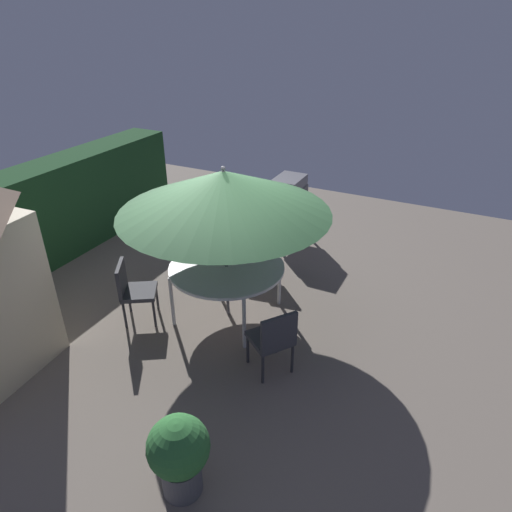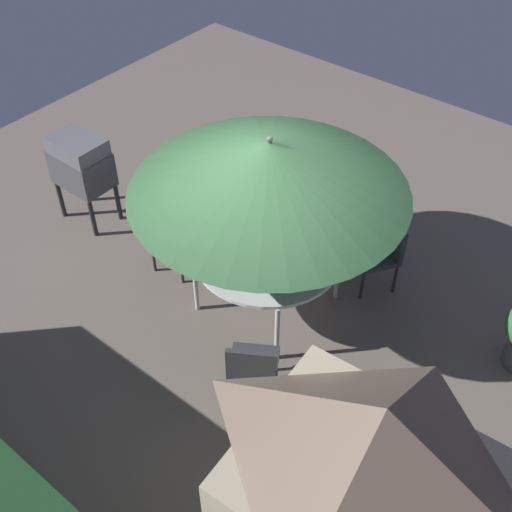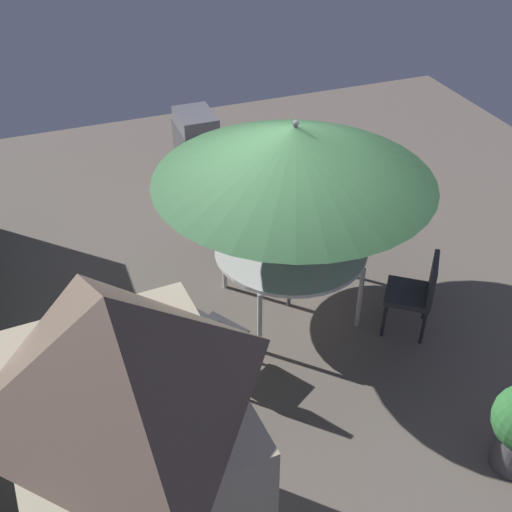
# 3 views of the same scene
# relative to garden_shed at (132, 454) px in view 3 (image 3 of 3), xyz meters

# --- Properties ---
(ground_plane) EXTENTS (11.00, 11.00, 0.00)m
(ground_plane) POSITION_rel_garden_shed_xyz_m (2.39, -1.98, -1.32)
(ground_plane) COLOR #6B6056
(garden_shed) EXTENTS (1.73, 1.44, 2.59)m
(garden_shed) POSITION_rel_garden_shed_xyz_m (0.00, 0.00, 0.00)
(garden_shed) COLOR #C6B793
(garden_shed) RESTS_ON ground
(patio_table) EXTENTS (1.59, 1.59, 0.80)m
(patio_table) POSITION_rel_garden_shed_xyz_m (2.37, -2.10, -0.57)
(patio_table) COLOR white
(patio_table) RESTS_ON ground
(patio_umbrella) EXTENTS (2.76, 2.76, 2.21)m
(patio_umbrella) POSITION_rel_garden_shed_xyz_m (2.37, -2.10, 0.55)
(patio_umbrella) COLOR #4C4C51
(patio_umbrella) RESTS_ON ground
(bbq_grill) EXTENTS (0.70, 0.50, 1.20)m
(bbq_grill) POSITION_rel_garden_shed_xyz_m (5.10, -1.89, -0.48)
(bbq_grill) COLOR #47474C
(bbq_grill) RESTS_ON ground
(chair_near_shed) EXTENTS (0.53, 0.53, 0.90)m
(chair_near_shed) POSITION_rel_garden_shed_xyz_m (3.66, -1.90, -0.80)
(chair_near_shed) COLOR #38383D
(chair_near_shed) RESTS_ON ground
(chair_far_side) EXTENTS (0.64, 0.64, 0.90)m
(chair_far_side) POSITION_rel_garden_shed_xyz_m (1.68, -0.99, -0.80)
(chair_far_side) COLOR #38383D
(chair_far_side) RESTS_ON ground
(chair_toward_hedge) EXTENTS (0.65, 0.65, 0.90)m
(chair_toward_hedge) POSITION_rel_garden_shed_xyz_m (1.57, -3.18, -0.80)
(chair_toward_hedge) COLOR #38383D
(chair_toward_hedge) RESTS_ON ground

